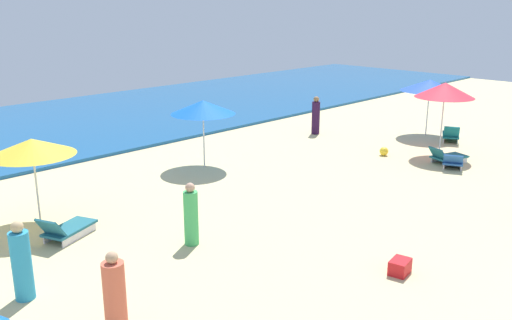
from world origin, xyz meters
The scene contains 15 objects.
ocean centered at (0.00, 23.77, 0.06)m, with size 60.00×12.46×0.12m, color #18558F.
umbrella_0 centered at (10.79, 10.89, 2.13)m, with size 2.40×2.40×2.37m.
lounge_chair_0_0 centered at (10.50, 9.64, 0.26)m, with size 1.51×1.17×0.74m.
umbrella_1 centered at (8.17, 8.96, 2.43)m, with size 2.12×2.12×2.70m.
lounge_chair_1_0 centered at (7.40, 8.27, 0.23)m, with size 1.51×1.05×0.62m.
lounge_chair_1_1 centered at (7.02, 7.87, 0.22)m, with size 1.39×1.09×0.59m.
umbrella_3 centered at (-5.19, 13.12, 2.04)m, with size 2.10×2.10×2.25m.
lounge_chair_3_0 centered at (-5.16, 11.78, 0.25)m, with size 1.58×1.13×0.71m.
umbrella_4 centered at (1.10, 14.04, 2.08)m, with size 2.18×2.18×2.31m.
beachgoer_1 centered at (7.68, 14.42, 0.76)m, with size 0.49×0.49×1.63m.
beachgoer_3 centered at (-6.45, 7.47, 0.70)m, with size 0.49×0.49×1.52m.
beachgoer_4 centered at (-3.24, 9.39, 0.70)m, with size 0.48×0.48×1.51m.
beachgoer_5 centered at (-7.06, 9.73, 0.74)m, with size 0.52×0.52×1.59m.
beach_ball_1 centered at (6.71, 10.40, 0.16)m, with size 0.32×0.32×0.32m, color yellow.
cooler_box_2 centered at (-1.12, 5.13, 0.15)m, with size 0.49×0.36×0.31m, color red.
Camera 1 is at (-10.75, -0.11, 5.49)m, focal length 38.93 mm.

